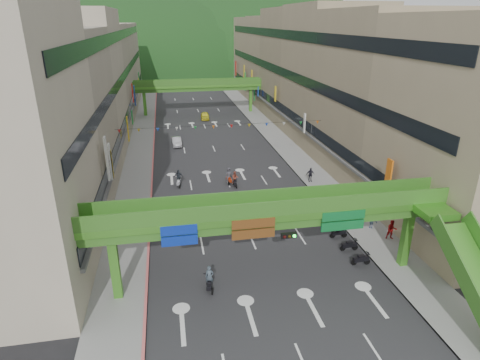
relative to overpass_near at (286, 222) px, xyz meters
The scene contains 23 objects.
ground 7.55m from the overpass_near, 99.84° to the right, with size 320.00×320.00×0.00m, color black.
road_slab 44.93m from the overpass_near, 91.20° to the left, with size 18.00×140.00×0.02m, color #28282B.
sidewalk_left 46.47m from the overpass_near, 104.97° to the left, with size 4.00×140.00×0.15m, color gray.
sidewalk_right 46.03m from the overpass_near, 77.29° to the left, with size 4.00×140.00×0.15m, color gray.
curb_left 46.02m from the overpass_near, 102.67° to the left, with size 0.20×140.00×0.18m, color #CC5959.
curb_right 45.65m from the overpass_near, 79.63° to the left, with size 0.20×140.00×0.18m, color gray.
building_row_left 49.02m from the overpass_near, 114.00° to the left, with size 12.80×95.00×19.00m.
building_row_right 48.30m from the overpass_near, 68.03° to the left, with size 12.80×95.00×19.00m.
overpass_near is the anchor object (origin of this frame).
overpass_far 59.63m from the overpass_near, 90.90° to the left, with size 28.00×2.20×7.10m.
hill_left 155.52m from the overpass_near, 95.88° to the left, with size 168.00×140.00×112.00m, color #1C4419.
hill_right 176.35m from the overpass_near, 82.15° to the left, with size 208.00×176.00×128.00m, color #1C4419.
bunting_string 24.65m from the overpass_near, 92.17° to the left, with size 26.00×0.36×0.47m.
scooter_rider_near 6.94m from the overpass_near, behind, with size 0.73×1.58×2.00m.
scooter_rider_mid 19.71m from the overpass_near, 90.88° to the left, with size 0.83×1.60×1.90m.
scooter_rider_left 22.02m from the overpass_near, 108.46° to the left, with size 1.10×1.59×2.12m.
scooter_rider_far 20.70m from the overpass_near, 92.47° to the left, with size 0.92×1.59×2.07m.
parked_scooter_row 9.51m from the overpass_near, 33.90° to the left, with size 1.60×7.15×1.08m.
car_silver 38.16m from the overpass_near, 99.84° to the left, with size 1.39×3.98×1.31m, color #BBB9C1.
car_yellow 54.57m from the overpass_near, 90.27° to the left, with size 1.63×4.05×1.38m, color yellow.
pedestrian_red 12.85m from the overpass_near, 21.48° to the left, with size 0.88×0.69×1.82m, color maroon.
pedestrian_dark 21.31m from the overpass_near, 64.85° to the left, with size 1.02×0.42×1.74m, color black.
pedestrian_blue 13.22m from the overpass_near, 32.36° to the left, with size 0.75×0.48×1.61m, color #374561.
Camera 1 is at (-6.78, -18.56, 18.41)m, focal length 30.00 mm.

